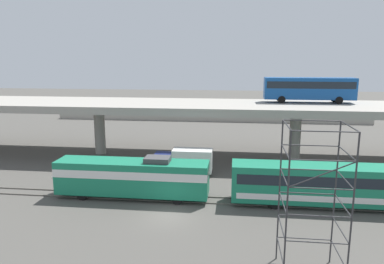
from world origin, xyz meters
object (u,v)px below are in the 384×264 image
(parked_car_2, at_px, (140,108))
(parked_car_3, at_px, (201,108))
(parked_car_1, at_px, (242,111))
(parked_car_6, at_px, (161,109))
(train_coach_lead, at_px, (357,185))
(parked_car_0, at_px, (220,108))
(service_truck_west, at_px, (185,161))
(parked_car_5, at_px, (306,110))
(train_locomotive, at_px, (125,176))
(transit_bus_on_overpass, at_px, (309,88))
(parked_car_4, at_px, (146,107))
(scaffolding_tower, at_px, (313,199))

(parked_car_2, xyz_separation_m, parked_car_3, (14.06, 3.24, -0.00))
(parked_car_1, xyz_separation_m, parked_car_2, (-23.54, 0.99, 0.00))
(parked_car_1, relative_size, parked_car_6, 0.90)
(train_coach_lead, relative_size, parked_car_2, 4.91)
(parked_car_0, bearing_deg, service_truck_west, -92.78)
(parked_car_5, bearing_deg, parked_car_6, -176.26)
(train_locomotive, distance_m, parked_car_1, 49.78)
(transit_bus_on_overpass, relative_size, parked_car_3, 2.99)
(train_coach_lead, xyz_separation_m, transit_bus_on_overpass, (-1.19, 18.19, 7.39))
(parked_car_6, bearing_deg, parked_car_3, -160.04)
(service_truck_west, height_order, parked_car_0, service_truck_west)
(transit_bus_on_overpass, bearing_deg, parked_car_6, 130.88)
(transit_bus_on_overpass, xyz_separation_m, parked_car_6, (-26.91, 31.09, -7.51))
(service_truck_west, xyz_separation_m, parked_car_1, (7.18, 40.50, 0.41))
(parked_car_3, distance_m, parked_car_5, 24.08)
(train_locomotive, bearing_deg, parked_car_5, -117.34)
(train_locomotive, xyz_separation_m, parked_car_6, (-6.43, 49.28, -0.15))
(train_locomotive, xyz_separation_m, parked_car_5, (26.59, 51.44, -0.15))
(parked_car_1, distance_m, parked_car_5, 14.90)
(parked_car_3, relative_size, parked_car_4, 1.00)
(parked_car_2, xyz_separation_m, parked_car_5, (38.11, 2.14, -0.00))
(train_coach_lead, xyz_separation_m, parked_car_5, (4.92, 51.44, -0.13))
(parked_car_4, bearing_deg, parked_car_0, 3.51)
(train_coach_lead, distance_m, scaffolding_tower, 13.61)
(scaffolding_tower, bearing_deg, train_coach_lead, 61.35)
(train_locomotive, relative_size, parked_car_0, 3.92)
(parked_car_0, distance_m, parked_car_1, 6.68)
(parked_car_5, distance_m, parked_car_6, 33.09)
(scaffolding_tower, height_order, parked_car_0, scaffolding_tower)
(parked_car_0, xyz_separation_m, parked_car_6, (-13.45, -3.46, 0.00))
(service_truck_west, bearing_deg, parked_car_6, -74.80)
(train_coach_lead, height_order, transit_bus_on_overpass, transit_bus_on_overpass)
(scaffolding_tower, height_order, parked_car_2, scaffolding_tower)
(parked_car_0, height_order, parked_car_6, same)
(train_coach_lead, xyz_separation_m, parked_car_1, (-9.66, 48.31, -0.12))
(parked_car_1, height_order, parked_car_6, same)
(train_coach_lead, relative_size, parked_car_4, 5.60)
(scaffolding_tower, relative_size, parked_car_0, 2.39)
(train_locomotive, height_order, parked_car_5, train_locomotive)
(train_coach_lead, relative_size, parked_car_0, 5.58)
(service_truck_west, xyz_separation_m, parked_car_5, (21.75, 43.63, 0.41))
(scaffolding_tower, bearing_deg, parked_car_6, 109.63)
(service_truck_west, height_order, parked_car_4, service_truck_west)
(train_coach_lead, relative_size, service_truck_west, 3.32)
(train_coach_lead, distance_m, parked_car_3, 55.91)
(parked_car_0, bearing_deg, parked_car_1, -41.56)
(scaffolding_tower, distance_m, parked_car_2, 66.67)
(scaffolding_tower, height_order, parked_car_1, scaffolding_tower)
(parked_car_5, height_order, parked_car_6, same)
(transit_bus_on_overpass, bearing_deg, scaffolding_tower, -99.84)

